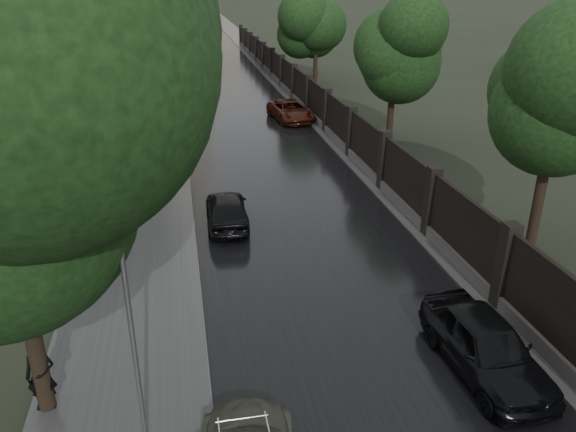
{
  "coord_description": "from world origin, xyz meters",
  "views": [
    {
      "loc": [
        -4.21,
        -7.65,
        9.09
      ],
      "look_at": [
        -0.87,
        9.42,
        1.5
      ],
      "focal_mm": 35.0,
      "sensor_mm": 36.0,
      "label": 1
    }
  ],
  "objects_px": {
    "tree_left_far": "(112,39)",
    "car_right_far": "(290,111)",
    "tree_right_c": "(316,26)",
    "hatchback_left": "(227,209)",
    "car_right_near": "(486,346)",
    "tree_right_b": "(395,55)",
    "traffic_light": "(177,99)",
    "pedestrian_umbrella": "(33,340)",
    "tree_right_a": "(555,114)",
    "lamp_post": "(133,342)"
  },
  "relations": [
    {
      "from": "tree_left_far",
      "to": "car_right_far",
      "type": "xyz_separation_m",
      "value": [
        11.0,
        -1.57,
        -4.59
      ]
    },
    {
      "from": "tree_right_c",
      "to": "hatchback_left",
      "type": "bearing_deg",
      "value": -110.28
    },
    {
      "from": "car_right_near",
      "to": "car_right_far",
      "type": "bearing_deg",
      "value": 86.75
    },
    {
      "from": "tree_right_b",
      "to": "traffic_light",
      "type": "distance_m",
      "value": 12.44
    },
    {
      "from": "pedestrian_umbrella",
      "to": "car_right_near",
      "type": "bearing_deg",
      "value": -2.36
    },
    {
      "from": "tree_left_far",
      "to": "tree_right_b",
      "type": "height_order",
      "value": "tree_left_far"
    },
    {
      "from": "tree_right_a",
      "to": "lamp_post",
      "type": "xyz_separation_m",
      "value": [
        -12.9,
        -6.5,
        -2.28
      ]
    },
    {
      "from": "tree_left_far",
      "to": "car_right_far",
      "type": "bearing_deg",
      "value": -8.12
    },
    {
      "from": "tree_right_a",
      "to": "traffic_light",
      "type": "xyz_separation_m",
      "value": [
        -11.8,
        16.99,
        -2.55
      ]
    },
    {
      "from": "lamp_post",
      "to": "car_right_far",
      "type": "relative_size",
      "value": 1.09
    },
    {
      "from": "tree_right_a",
      "to": "lamp_post",
      "type": "bearing_deg",
      "value": -153.26
    },
    {
      "from": "tree_right_a",
      "to": "car_right_far",
      "type": "distance_m",
      "value": 21.36
    },
    {
      "from": "traffic_light",
      "to": "tree_left_far",
      "type": "bearing_deg",
      "value": 126.47
    },
    {
      "from": "tree_left_far",
      "to": "car_right_far",
      "type": "distance_m",
      "value": 12.03
    },
    {
      "from": "lamp_post",
      "to": "traffic_light",
      "type": "relative_size",
      "value": 1.28
    },
    {
      "from": "tree_right_a",
      "to": "pedestrian_umbrella",
      "type": "bearing_deg",
      "value": -161.69
    },
    {
      "from": "tree_right_a",
      "to": "car_right_near",
      "type": "height_order",
      "value": "tree_right_a"
    },
    {
      "from": "tree_right_c",
      "to": "lamp_post",
      "type": "xyz_separation_m",
      "value": [
        -12.9,
        -38.5,
        -2.28
      ]
    },
    {
      "from": "tree_left_far",
      "to": "tree_right_a",
      "type": "xyz_separation_m",
      "value": [
        15.5,
        -22.0,
        -0.29
      ]
    },
    {
      "from": "traffic_light",
      "to": "car_right_near",
      "type": "xyz_separation_m",
      "value": [
        6.97,
        -22.54,
        -1.66
      ]
    },
    {
      "from": "car_right_far",
      "to": "pedestrian_umbrella",
      "type": "height_order",
      "value": "pedestrian_umbrella"
    },
    {
      "from": "tree_right_c",
      "to": "hatchback_left",
      "type": "xyz_separation_m",
      "value": [
        -10.2,
        -27.6,
        -4.28
      ]
    },
    {
      "from": "tree_left_far",
      "to": "car_right_far",
      "type": "height_order",
      "value": "tree_left_far"
    },
    {
      "from": "traffic_light",
      "to": "car_right_near",
      "type": "distance_m",
      "value": 23.65
    },
    {
      "from": "hatchback_left",
      "to": "tree_right_a",
      "type": "bearing_deg",
      "value": 158.59
    },
    {
      "from": "tree_left_far",
      "to": "tree_right_c",
      "type": "xyz_separation_m",
      "value": [
        15.5,
        10.0,
        -0.29
      ]
    },
    {
      "from": "tree_left_far",
      "to": "tree_right_b",
      "type": "distance_m",
      "value": 17.45
    },
    {
      "from": "tree_left_far",
      "to": "hatchback_left",
      "type": "bearing_deg",
      "value": -73.25
    },
    {
      "from": "tree_right_b",
      "to": "car_right_near",
      "type": "height_order",
      "value": "tree_right_b"
    },
    {
      "from": "lamp_post",
      "to": "car_right_near",
      "type": "height_order",
      "value": "lamp_post"
    },
    {
      "from": "traffic_light",
      "to": "car_right_near",
      "type": "height_order",
      "value": "traffic_light"
    },
    {
      "from": "tree_right_b",
      "to": "car_right_far",
      "type": "distance_m",
      "value": 8.95
    },
    {
      "from": "hatchback_left",
      "to": "car_right_far",
      "type": "height_order",
      "value": "hatchback_left"
    },
    {
      "from": "tree_left_far",
      "to": "hatchback_left",
      "type": "xyz_separation_m",
      "value": [
        5.3,
        -17.6,
        -4.58
      ]
    },
    {
      "from": "lamp_post",
      "to": "traffic_light",
      "type": "xyz_separation_m",
      "value": [
        1.1,
        23.49,
        -0.27
      ]
    },
    {
      "from": "traffic_light",
      "to": "car_right_near",
      "type": "relative_size",
      "value": 0.92
    },
    {
      "from": "tree_left_far",
      "to": "car_right_near",
      "type": "xyz_separation_m",
      "value": [
        10.67,
        -27.54,
        -4.5
      ]
    },
    {
      "from": "hatchback_left",
      "to": "car_right_far",
      "type": "bearing_deg",
      "value": -107.68
    },
    {
      "from": "hatchback_left",
      "to": "tree_right_c",
      "type": "bearing_deg",
      "value": -108.37
    },
    {
      "from": "tree_right_c",
      "to": "car_right_far",
      "type": "relative_size",
      "value": 1.5
    },
    {
      "from": "hatchback_left",
      "to": "tree_right_b",
      "type": "bearing_deg",
      "value": -134.82
    },
    {
      "from": "tree_right_b",
      "to": "pedestrian_umbrella",
      "type": "height_order",
      "value": "tree_right_b"
    },
    {
      "from": "tree_right_c",
      "to": "hatchback_left",
      "type": "relative_size",
      "value": 1.8
    },
    {
      "from": "traffic_light",
      "to": "hatchback_left",
      "type": "distance_m",
      "value": 12.82
    },
    {
      "from": "car_right_far",
      "to": "tree_left_far",
      "type": "bearing_deg",
      "value": 164.48
    },
    {
      "from": "tree_right_a",
      "to": "tree_right_b",
      "type": "distance_m",
      "value": 14.0
    },
    {
      "from": "tree_left_far",
      "to": "hatchback_left",
      "type": "distance_m",
      "value": 18.94
    },
    {
      "from": "tree_right_a",
      "to": "tree_right_b",
      "type": "height_order",
      "value": "same"
    },
    {
      "from": "car_right_near",
      "to": "tree_right_c",
      "type": "bearing_deg",
      "value": 80.15
    },
    {
      "from": "tree_left_far",
      "to": "lamp_post",
      "type": "distance_m",
      "value": 28.73
    }
  ]
}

